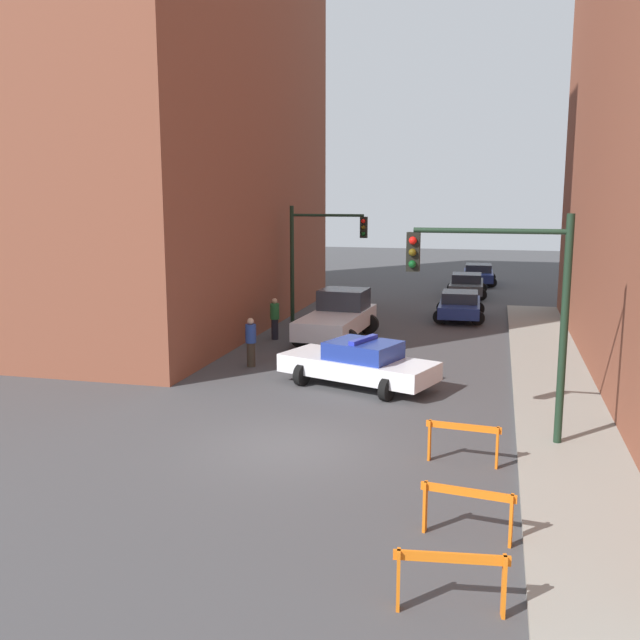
{
  "coord_description": "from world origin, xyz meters",
  "views": [
    {
      "loc": [
        4.37,
        -15.0,
        5.76
      ],
      "look_at": [
        -0.89,
        6.17,
        1.86
      ],
      "focal_mm": 40.0,
      "sensor_mm": 36.0,
      "label": 1
    }
  ],
  "objects_px": {
    "police_car": "(359,363)",
    "barrier_front": "(451,572)",
    "traffic_light_near": "(511,293)",
    "pedestrian_corner": "(275,318)",
    "traffic_light_far": "(316,248)",
    "white_truck": "(338,317)",
    "parked_car_far": "(478,274)",
    "parked_car_mid": "(466,285)",
    "parked_car_near": "(460,305)",
    "barrier_mid": "(467,504)",
    "barrier_back": "(463,437)",
    "pedestrian_crossing": "(251,341)"
  },
  "relations": [
    {
      "from": "parked_car_near",
      "to": "pedestrian_crossing",
      "type": "xyz_separation_m",
      "value": [
        -6.31,
        -10.91,
        0.19
      ]
    },
    {
      "from": "traffic_light_near",
      "to": "parked_car_near",
      "type": "height_order",
      "value": "traffic_light_near"
    },
    {
      "from": "barrier_front",
      "to": "traffic_light_near",
      "type": "bearing_deg",
      "value": 83.83
    },
    {
      "from": "traffic_light_near",
      "to": "barrier_mid",
      "type": "bearing_deg",
      "value": -97.51
    },
    {
      "from": "pedestrian_crossing",
      "to": "pedestrian_corner",
      "type": "relative_size",
      "value": 1.0
    },
    {
      "from": "white_truck",
      "to": "parked_car_near",
      "type": "bearing_deg",
      "value": 55.5
    },
    {
      "from": "white_truck",
      "to": "parked_car_far",
      "type": "relative_size",
      "value": 1.26
    },
    {
      "from": "barrier_back",
      "to": "traffic_light_far",
      "type": "bearing_deg",
      "value": 115.0
    },
    {
      "from": "white_truck",
      "to": "pedestrian_corner",
      "type": "relative_size",
      "value": 3.32
    },
    {
      "from": "traffic_light_far",
      "to": "police_car",
      "type": "distance_m",
      "value": 10.78
    },
    {
      "from": "parked_car_mid",
      "to": "barrier_back",
      "type": "xyz_separation_m",
      "value": [
        1.04,
        -25.61,
        -0.06
      ]
    },
    {
      "from": "traffic_light_far",
      "to": "white_truck",
      "type": "distance_m",
      "value": 4.2
    },
    {
      "from": "parked_car_mid",
      "to": "parked_car_far",
      "type": "distance_m",
      "value": 5.65
    },
    {
      "from": "barrier_front",
      "to": "barrier_back",
      "type": "xyz_separation_m",
      "value": [
        -0.11,
        5.67,
        0.0
      ]
    },
    {
      "from": "barrier_mid",
      "to": "white_truck",
      "type": "bearing_deg",
      "value": 109.94
    },
    {
      "from": "parked_car_near",
      "to": "barrier_mid",
      "type": "relative_size",
      "value": 2.73
    },
    {
      "from": "traffic_light_near",
      "to": "police_car",
      "type": "distance_m",
      "value": 6.47
    },
    {
      "from": "police_car",
      "to": "pedestrian_corner",
      "type": "xyz_separation_m",
      "value": [
        -4.58,
        6.1,
        0.14
      ]
    },
    {
      "from": "parked_car_mid",
      "to": "barrier_front",
      "type": "distance_m",
      "value": 31.3
    },
    {
      "from": "pedestrian_crossing",
      "to": "barrier_front",
      "type": "xyz_separation_m",
      "value": [
        7.44,
        -12.85,
        -0.24
      ]
    },
    {
      "from": "parked_car_near",
      "to": "barrier_mid",
      "type": "bearing_deg",
      "value": -88.01
    },
    {
      "from": "traffic_light_far",
      "to": "barrier_front",
      "type": "distance_m",
      "value": 22.37
    },
    {
      "from": "parked_car_mid",
      "to": "pedestrian_corner",
      "type": "bearing_deg",
      "value": -117.3
    },
    {
      "from": "police_car",
      "to": "parked_car_far",
      "type": "relative_size",
      "value": 1.16
    },
    {
      "from": "traffic_light_near",
      "to": "pedestrian_crossing",
      "type": "distance_m",
      "value": 10.3
    },
    {
      "from": "traffic_light_near",
      "to": "pedestrian_corner",
      "type": "xyz_separation_m",
      "value": [
        -8.81,
        10.12,
        -2.67
      ]
    },
    {
      "from": "parked_car_mid",
      "to": "pedestrian_crossing",
      "type": "bearing_deg",
      "value": -109.86
    },
    {
      "from": "traffic_light_far",
      "to": "barrier_back",
      "type": "xyz_separation_m",
      "value": [
        7.14,
        -15.31,
        -2.78
      ]
    },
    {
      "from": "police_car",
      "to": "barrier_back",
      "type": "xyz_separation_m",
      "value": [
        3.34,
        -5.58,
        -0.11
      ]
    },
    {
      "from": "traffic_light_near",
      "to": "parked_car_mid",
      "type": "bearing_deg",
      "value": 94.6
    },
    {
      "from": "police_car",
      "to": "parked_car_near",
      "type": "bearing_deg",
      "value": 9.43
    },
    {
      "from": "white_truck",
      "to": "pedestrian_corner",
      "type": "distance_m",
      "value": 2.52
    },
    {
      "from": "white_truck",
      "to": "parked_car_far",
      "type": "height_order",
      "value": "white_truck"
    },
    {
      "from": "traffic_light_near",
      "to": "barrier_back",
      "type": "xyz_separation_m",
      "value": [
        -0.89,
        -1.56,
        -2.91
      ]
    },
    {
      "from": "parked_car_near",
      "to": "barrier_mid",
      "type": "height_order",
      "value": "parked_car_near"
    },
    {
      "from": "traffic_light_far",
      "to": "parked_car_near",
      "type": "relative_size",
      "value": 1.2
    },
    {
      "from": "parked_car_mid",
      "to": "barrier_front",
      "type": "relative_size",
      "value": 2.72
    },
    {
      "from": "traffic_light_far",
      "to": "police_car",
      "type": "bearing_deg",
      "value": -68.66
    },
    {
      "from": "police_car",
      "to": "barrier_front",
      "type": "relative_size",
      "value": 3.17
    },
    {
      "from": "barrier_mid",
      "to": "traffic_light_far",
      "type": "bearing_deg",
      "value": 111.51
    },
    {
      "from": "parked_car_mid",
      "to": "parked_car_near",
      "type": "bearing_deg",
      "value": -90.84
    },
    {
      "from": "police_car",
      "to": "barrier_front",
      "type": "bearing_deg",
      "value": -143.02
    },
    {
      "from": "traffic_light_near",
      "to": "barrier_front",
      "type": "xyz_separation_m",
      "value": [
        -0.78,
        -7.24,
        -2.91
      ]
    },
    {
      "from": "parked_car_near",
      "to": "barrier_back",
      "type": "relative_size",
      "value": 2.72
    },
    {
      "from": "parked_car_mid",
      "to": "pedestrian_crossing",
      "type": "xyz_separation_m",
      "value": [
        -6.28,
        -18.43,
        0.19
      ]
    },
    {
      "from": "traffic_light_far",
      "to": "white_truck",
      "type": "height_order",
      "value": "traffic_light_far"
    },
    {
      "from": "traffic_light_far",
      "to": "traffic_light_near",
      "type": "bearing_deg",
      "value": -59.7
    },
    {
      "from": "white_truck",
      "to": "parked_car_mid",
      "type": "distance_m",
      "value": 13.98
    },
    {
      "from": "traffic_light_near",
      "to": "traffic_light_far",
      "type": "xyz_separation_m",
      "value": [
        -8.03,
        13.74,
        -0.13
      ]
    },
    {
      "from": "traffic_light_near",
      "to": "police_car",
      "type": "xyz_separation_m",
      "value": [
        -4.23,
        4.01,
        -2.81
      ]
    }
  ]
}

